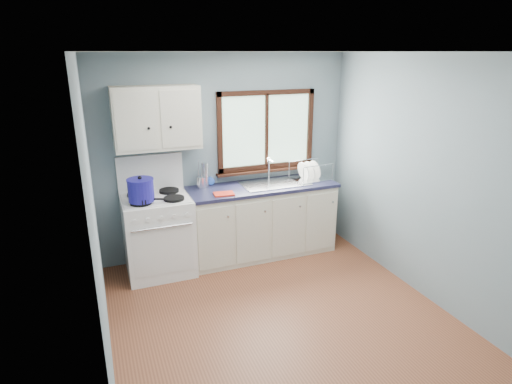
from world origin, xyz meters
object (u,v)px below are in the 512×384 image
object	(u,v)px
thermos	(205,175)
utensil_crock	(201,182)
stockpot	(141,190)
base_cabinets	(261,223)
sink	(275,188)
gas_range	(158,233)
dish_rack	(310,175)
skillet	(142,199)

from	to	relation	value
thermos	utensil_crock	bearing A→B (deg)	-167.42
stockpot	base_cabinets	bearing A→B (deg)	6.55
utensil_crock	sink	bearing A→B (deg)	-10.27
gas_range	sink	size ratio (longest dim) A/B	1.62
stockpot	dish_rack	distance (m)	2.16
stockpot	skillet	bearing A→B (deg)	-73.28
dish_rack	thermos	bearing A→B (deg)	166.76
sink	stockpot	size ratio (longest dim) A/B	2.29
skillet	thermos	bearing A→B (deg)	44.97
base_cabinets	sink	bearing A→B (deg)	-0.13
gas_range	utensil_crock	world-z (taller)	gas_range
sink	dish_rack	distance (m)	0.52
stockpot	utensil_crock	xyz separation A→B (m)	(0.75, 0.33, -0.09)
stockpot	utensil_crock	distance (m)	0.82
dish_rack	sink	bearing A→B (deg)	175.08
base_cabinets	utensil_crock	xyz separation A→B (m)	(-0.73, 0.16, 0.58)
gas_range	stockpot	world-z (taller)	gas_range
thermos	base_cabinets	bearing A→B (deg)	-14.91
sink	stockpot	world-z (taller)	stockpot
sink	skillet	world-z (taller)	sink
thermos	dish_rack	world-z (taller)	thermos
base_cabinets	stockpot	size ratio (longest dim) A/B	5.05
skillet	thermos	xyz separation A→B (m)	(0.80, 0.36, 0.09)
skillet	stockpot	bearing A→B (deg)	127.41
skillet	utensil_crock	distance (m)	0.82
base_cabinets	gas_range	bearing A→B (deg)	-179.18
thermos	dish_rack	size ratio (longest dim) A/B	0.61
stockpot	dish_rack	size ratio (longest dim) A/B	0.72
gas_range	thermos	world-z (taller)	gas_range
sink	utensil_crock	distance (m)	0.93
base_cabinets	thermos	world-z (taller)	thermos
gas_range	thermos	size ratio (longest dim) A/B	4.45
base_cabinets	skillet	bearing A→B (deg)	-172.81
utensil_crock	dish_rack	xyz separation A→B (m)	(1.41, -0.15, -0.01)
sink	utensil_crock	xyz separation A→B (m)	(-0.91, 0.16, 0.14)
gas_range	utensil_crock	distance (m)	0.79
utensil_crock	thermos	size ratio (longest dim) A/B	1.18
gas_range	stockpot	size ratio (longest dim) A/B	3.71
base_cabinets	skillet	world-z (taller)	skillet
stockpot	dish_rack	bearing A→B (deg)	4.77
skillet	utensil_crock	size ratio (longest dim) A/B	1.09
base_cabinets	sink	size ratio (longest dim) A/B	2.20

